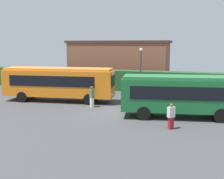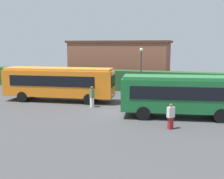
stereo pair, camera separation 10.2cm
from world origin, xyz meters
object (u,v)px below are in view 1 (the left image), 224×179
object	(u,v)px
bus_orange	(59,82)
lamppost	(141,65)
person_left	(92,96)
person_center	(171,116)
bus_green	(181,94)
person_right	(188,96)

from	to	relation	value
bus_orange	lamppost	distance (m)	8.95
person_left	person_center	bearing A→B (deg)	98.47
person_center	person_left	bearing A→B (deg)	10.62
person_left	lamppost	xyz separation A→B (m)	(2.77, 7.32, 2.18)
bus_orange	person_center	distance (m)	12.52
bus_orange	person_left	world-z (taller)	bus_orange
person_center	bus_green	bearing A→B (deg)	-54.40
person_center	lamppost	xyz separation A→B (m)	(-4.33, 11.75, 2.28)
bus_green	person_left	bearing A→B (deg)	160.38
bus_orange	person_left	bearing A→B (deg)	-27.59
person_center	person_right	bearing A→B (deg)	-54.10
person_right	lamppost	size ratio (longest dim) A/B	0.37
person_center	lamppost	distance (m)	12.73
bus_orange	person_right	xyz separation A→B (m)	(11.79, 0.89, -0.85)
bus_green	lamppost	bearing A→B (deg)	109.05
person_left	lamppost	world-z (taller)	lamppost
person_left	person_right	size ratio (longest dim) A/B	0.98
bus_orange	person_left	size ratio (longest dim) A/B	5.84
person_right	lamppost	world-z (taller)	lamppost
lamppost	bus_orange	bearing A→B (deg)	-138.78
bus_green	person_left	xyz separation A→B (m)	(-7.48, 1.33, -0.82)
person_right	lamppost	bearing A→B (deg)	-67.10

